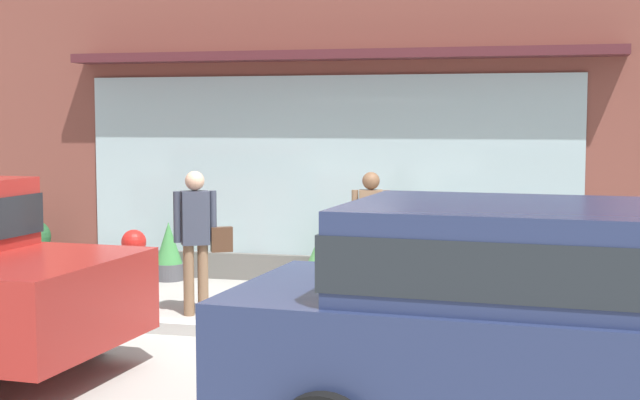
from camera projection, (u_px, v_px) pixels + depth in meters
ground_plane at (272, 333)px, 9.45m from camera, size 60.00×60.00×0.00m
curb_strip at (266, 332)px, 9.25m from camera, size 14.00×0.24×0.12m
storefront at (340, 82)px, 12.29m from camera, size 14.00×0.81×5.48m
fire_hydrant at (134, 269)px, 10.59m from camera, size 0.43×0.40×0.93m
pedestrian_with_handbag at (197, 232)px, 10.25m from camera, size 0.61×0.39×1.62m
pedestrian_passerby at (371, 228)px, 10.95m from camera, size 0.45×0.26×1.57m
parked_car_navy at (561, 321)px, 5.75m from camera, size 4.44×2.21×1.67m
potted_plant_window_center at (511, 278)px, 11.27m from camera, size 0.24×0.24×0.49m
potted_plant_doorstep at (34, 247)px, 12.82m from camera, size 0.47×0.47×0.79m
potted_plant_window_right at (323, 259)px, 12.04m from camera, size 0.50×0.50×0.77m
potted_plant_near_hydrant at (169, 252)px, 12.52m from camera, size 0.40×0.40×0.80m
potted_plant_window_left at (387, 261)px, 11.71m from camera, size 0.44×0.44×0.75m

